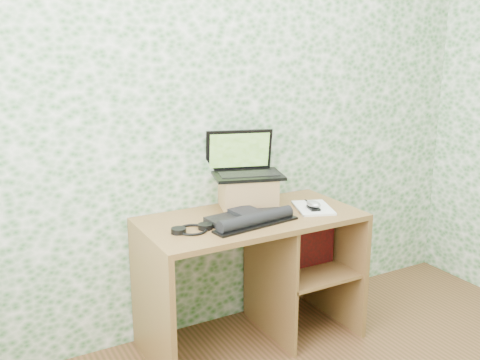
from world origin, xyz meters
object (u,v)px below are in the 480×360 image
riser (248,192)px  notepad (313,208)px  desk (260,258)px  keyboard (250,218)px  laptop (244,165)px

riser → notepad: riser is taller
desk → riser: (-0.02, 0.12, 0.36)m
riser → keyboard: 0.26m
keyboard → riser: bearing=55.5°
desk → notepad: (0.30, -0.08, 0.28)m
keyboard → notepad: keyboard is taller
laptop → keyboard: bearing=-96.5°
laptop → keyboard: (-0.12, -0.27, -0.22)m
keyboard → notepad: bearing=-4.1°
desk → keyboard: 0.34m
notepad → desk: bearing=-175.7°
keyboard → laptop: bearing=59.2°
laptop → notepad: size_ratio=1.64×
riser → laptop: laptop is taller
keyboard → notepad: size_ratio=1.85×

